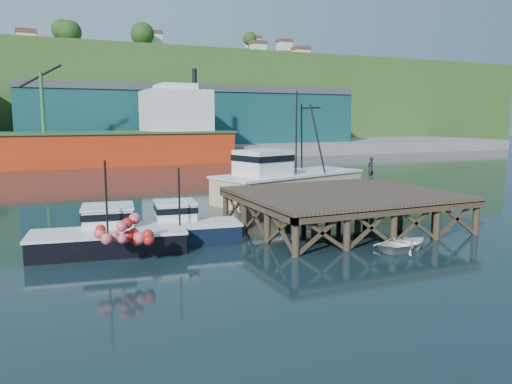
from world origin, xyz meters
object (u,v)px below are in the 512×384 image
dockworker (371,168)px  dinghy (405,243)px  trawler (286,178)px  boat_navy (178,227)px  boat_black (109,234)px

dockworker → dinghy: bearing=45.8°
trawler → boat_navy: bearing=-156.4°
boat_navy → dinghy: (9.83, -6.10, -0.47)m
boat_navy → trawler: bearing=48.0°
boat_navy → dockworker: size_ratio=4.15×
boat_navy → trawler: size_ratio=0.49×
boat_navy → boat_black: boat_black is taller
boat_black → trawler: bearing=42.4°
boat_black → trawler: trawler is taller
trawler → dockworker: bearing=-72.8°
boat_navy → boat_black: (-3.55, -0.42, 0.03)m
boat_black → dockworker: bearing=21.7°
dinghy → boat_black: bearing=53.4°
trawler → dinghy: trawler is taller
boat_navy → dockworker: (15.24, 4.10, 2.12)m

